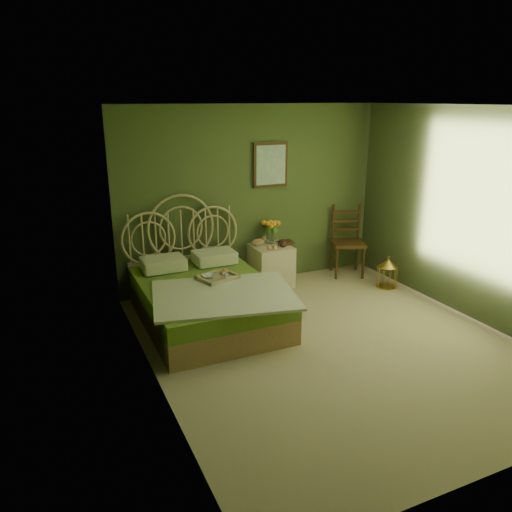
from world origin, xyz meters
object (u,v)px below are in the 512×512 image
nightstand (271,261)px  bed (206,297)px  birdcage (387,274)px  chair (345,236)px

nightstand → bed: bearing=-148.3°
bed → birdcage: (2.80, -0.01, -0.10)m
bed → chair: bed is taller
birdcage → bed: bearing=179.8°
bed → chair: bearing=17.1°
bed → nightstand: bearing=31.7°
chair → birdcage: 0.92m
bed → birdcage: size_ratio=5.32×
nightstand → birdcage: bearing=-27.9°
nightstand → chair: (1.29, -0.00, 0.24)m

